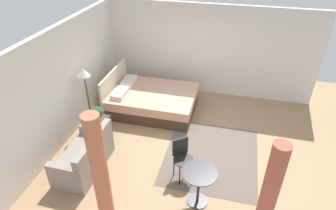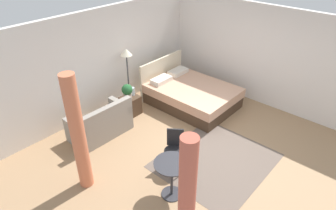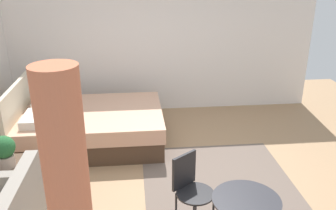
{
  "view_description": "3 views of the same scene",
  "coord_description": "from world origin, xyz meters",
  "px_view_note": "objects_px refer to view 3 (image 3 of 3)",
  "views": [
    {
      "loc": [
        -5.09,
        -0.73,
        4.4
      ],
      "look_at": [
        0.47,
        0.67,
        0.72
      ],
      "focal_mm": 30.76,
      "sensor_mm": 36.0,
      "label": 1
    },
    {
      "loc": [
        -4.44,
        -2.89,
        4.24
      ],
      "look_at": [
        -0.35,
        0.73,
        0.92
      ],
      "focal_mm": 32.02,
      "sensor_mm": 36.0,
      "label": 2
    },
    {
      "loc": [
        -4.16,
        0.59,
        2.77
      ],
      "look_at": [
        0.33,
        0.14,
        0.97
      ],
      "focal_mm": 38.3,
      "sensor_mm": 36.0,
      "label": 3
    }
  ],
  "objects_px": {
    "bed": "(89,126)",
    "cafe_chair_near_window": "(190,185)",
    "potted_plant": "(4,151)",
    "vase": "(6,150)",
    "nightstand": "(10,180)"
  },
  "relations": [
    {
      "from": "potted_plant",
      "to": "cafe_chair_near_window",
      "type": "xyz_separation_m",
      "value": [
        -0.67,
        -2.11,
        -0.17
      ]
    },
    {
      "from": "potted_plant",
      "to": "cafe_chair_near_window",
      "type": "relative_size",
      "value": 0.45
    },
    {
      "from": "potted_plant",
      "to": "cafe_chair_near_window",
      "type": "height_order",
      "value": "potted_plant"
    },
    {
      "from": "potted_plant",
      "to": "vase",
      "type": "relative_size",
      "value": 1.94
    },
    {
      "from": "bed",
      "to": "potted_plant",
      "type": "distance_m",
      "value": 1.77
    },
    {
      "from": "nightstand",
      "to": "potted_plant",
      "type": "distance_m",
      "value": 0.48
    },
    {
      "from": "vase",
      "to": "cafe_chair_near_window",
      "type": "relative_size",
      "value": 0.23
    },
    {
      "from": "bed",
      "to": "potted_plant",
      "type": "relative_size",
      "value": 5.66
    },
    {
      "from": "nightstand",
      "to": "vase",
      "type": "height_order",
      "value": "vase"
    },
    {
      "from": "bed",
      "to": "cafe_chair_near_window",
      "type": "xyz_separation_m",
      "value": [
        -2.19,
        -1.31,
        0.24
      ]
    },
    {
      "from": "bed",
      "to": "nightstand",
      "type": "height_order",
      "value": "bed"
    },
    {
      "from": "bed",
      "to": "cafe_chair_near_window",
      "type": "bearing_deg",
      "value": -149.1
    },
    {
      "from": "bed",
      "to": "cafe_chair_near_window",
      "type": "distance_m",
      "value": 2.56
    },
    {
      "from": "potted_plant",
      "to": "cafe_chair_near_window",
      "type": "distance_m",
      "value": 2.22
    },
    {
      "from": "potted_plant",
      "to": "nightstand",
      "type": "bearing_deg",
      "value": 19.24
    }
  ]
}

